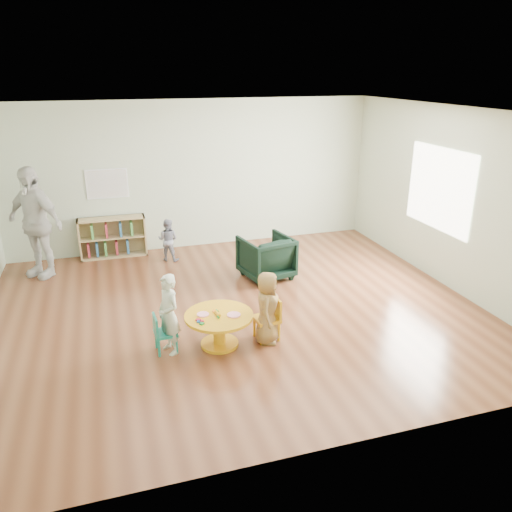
# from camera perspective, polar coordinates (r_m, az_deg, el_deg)

# --- Properties ---
(room) EXTENTS (7.10, 7.00, 2.80)m
(room) POSITION_cam_1_polar(r_m,az_deg,el_deg) (6.71, -2.48, 8.43)
(room) COLOR brown
(room) RESTS_ON ground
(activity_table) EXTENTS (0.86, 0.86, 0.48)m
(activity_table) POSITION_cam_1_polar(r_m,az_deg,el_deg) (6.34, -4.25, -7.76)
(activity_table) COLOR orange
(activity_table) RESTS_ON ground
(kid_chair_left) EXTENTS (0.28, 0.28, 0.50)m
(kid_chair_left) POSITION_cam_1_polar(r_m,az_deg,el_deg) (6.31, -10.64, -8.55)
(kid_chair_left) COLOR #188673
(kid_chair_left) RESTS_ON ground
(kid_chair_right) EXTENTS (0.33, 0.33, 0.57)m
(kid_chair_right) POSITION_cam_1_polar(r_m,az_deg,el_deg) (6.49, 1.56, -6.98)
(kid_chair_right) COLOR orange
(kid_chair_right) RESTS_ON ground
(bookshelf) EXTENTS (1.20, 0.30, 0.75)m
(bookshelf) POSITION_cam_1_polar(r_m,az_deg,el_deg) (9.66, -16.12, 2.08)
(bookshelf) COLOR #9E8758
(bookshelf) RESTS_ON ground
(alphabet_poster) EXTENTS (0.74, 0.01, 0.54)m
(alphabet_poster) POSITION_cam_1_polar(r_m,az_deg,el_deg) (9.53, -16.65, 7.93)
(alphabet_poster) COLOR white
(alphabet_poster) RESTS_ON ground
(armchair) EXTENTS (0.92, 0.94, 0.72)m
(armchair) POSITION_cam_1_polar(r_m,az_deg,el_deg) (8.32, 1.17, -0.12)
(armchair) COLOR black
(armchair) RESTS_ON ground
(child_left) EXTENTS (0.36, 0.44, 1.03)m
(child_left) POSITION_cam_1_polar(r_m,az_deg,el_deg) (6.18, -9.94, -6.59)
(child_left) COLOR silver
(child_left) RESTS_ON ground
(child_right) EXTENTS (0.47, 0.55, 0.96)m
(child_right) POSITION_cam_1_polar(r_m,az_deg,el_deg) (6.33, 1.29, -5.93)
(child_right) COLOR gold
(child_right) RESTS_ON ground
(toddler) EXTENTS (0.48, 0.44, 0.78)m
(toddler) POSITION_cam_1_polar(r_m,az_deg,el_deg) (9.20, -10.03, 1.84)
(toddler) COLOR #1B2344
(toddler) RESTS_ON ground
(adult_caretaker) EXTENTS (1.13, 1.06, 1.87)m
(adult_caretaker) POSITION_cam_1_polar(r_m,az_deg,el_deg) (8.99, -23.97, 3.52)
(adult_caretaker) COLOR silver
(adult_caretaker) RESTS_ON ground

